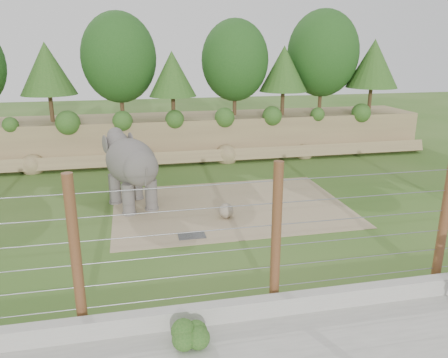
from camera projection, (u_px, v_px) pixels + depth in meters
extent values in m
plane|color=#325D1B|center=(235.00, 236.00, 16.15)|extent=(90.00, 90.00, 0.00)
cube|color=#82694A|center=(188.00, 135.00, 27.95)|extent=(30.00, 4.00, 2.50)
cube|color=#82694A|center=(194.00, 157.00, 26.06)|extent=(30.00, 1.37, 1.07)
cylinder|color=#3F2B19|center=(51.00, 108.00, 25.28)|extent=(0.24, 0.24, 1.58)
sphere|color=#194314|center=(47.00, 70.00, 24.66)|extent=(3.60, 3.60, 3.60)
cylinder|color=#3F2B19|center=(122.00, 102.00, 26.50)|extent=(0.24, 0.24, 1.92)
sphere|color=#194314|center=(119.00, 58.00, 25.74)|extent=(4.40, 4.40, 4.40)
cylinder|color=#3F2B19|center=(173.00, 108.00, 26.05)|extent=(0.24, 0.24, 1.40)
sphere|color=#194314|center=(172.00, 75.00, 25.50)|extent=(3.20, 3.20, 3.20)
cylinder|color=#3F2B19|center=(235.00, 101.00, 27.73)|extent=(0.24, 0.24, 1.82)
sphere|color=#194314|center=(235.00, 60.00, 27.01)|extent=(4.16, 4.16, 4.16)
cylinder|color=#3F2B19|center=(282.00, 103.00, 27.81)|extent=(0.24, 0.24, 1.50)
sphere|color=#194314|center=(284.00, 70.00, 27.22)|extent=(3.44, 3.44, 3.44)
cylinder|color=#3F2B19|center=(320.00, 96.00, 29.27)|extent=(0.24, 0.24, 2.03)
sphere|color=#194314|center=(323.00, 53.00, 28.47)|extent=(4.64, 4.64, 4.64)
cylinder|color=#3F2B19|center=(370.00, 100.00, 28.81)|extent=(0.24, 0.24, 1.64)
sphere|color=#194314|center=(373.00, 65.00, 28.16)|extent=(3.76, 3.76, 3.76)
cube|color=tan|center=(230.00, 207.00, 19.05)|extent=(10.00, 7.00, 0.02)
cube|color=#262628|center=(192.00, 236.00, 16.07)|extent=(1.00, 0.60, 0.03)
sphere|color=gray|center=(226.00, 211.00, 17.72)|extent=(0.61, 0.61, 0.61)
cube|color=#A6A49C|center=(280.00, 305.00, 11.40)|extent=(26.00, 0.35, 0.50)
cylinder|color=brown|center=(76.00, 254.00, 10.36)|extent=(0.26, 0.26, 4.00)
cylinder|color=brown|center=(276.00, 235.00, 11.36)|extent=(0.26, 0.26, 4.00)
cylinder|color=brown|center=(444.00, 220.00, 12.36)|extent=(0.26, 0.26, 4.00)
cylinder|color=gray|center=(274.00, 286.00, 11.80)|extent=(20.00, 0.02, 0.02)
cylinder|color=gray|center=(275.00, 266.00, 11.62)|extent=(20.00, 0.02, 0.02)
cylinder|color=gray|center=(276.00, 246.00, 11.45)|extent=(20.00, 0.02, 0.02)
cylinder|color=gray|center=(277.00, 225.00, 11.27)|extent=(20.00, 0.02, 0.02)
cylinder|color=gray|center=(277.00, 203.00, 11.10)|extent=(20.00, 0.02, 0.02)
cylinder|color=gray|center=(278.00, 180.00, 10.92)|extent=(20.00, 0.02, 0.02)
sphere|color=#215219|center=(190.00, 334.00, 10.14)|extent=(0.61, 0.61, 0.61)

